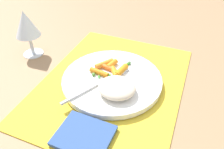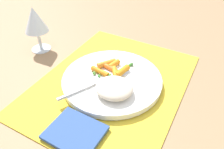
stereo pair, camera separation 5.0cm
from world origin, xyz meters
name	(u,v)px [view 2 (the right image)]	position (x,y,z in m)	size (l,w,h in m)	color
ground_plane	(112,84)	(0.00, 0.00, 0.00)	(2.40, 2.40, 0.00)	#997551
placemat	(112,83)	(0.00, 0.00, 0.00)	(0.46, 0.35, 0.01)	gold
plate	(112,80)	(0.00, 0.00, 0.01)	(0.26, 0.26, 0.02)	white
rice_mound	(114,88)	(-0.05, -0.03, 0.04)	(0.08, 0.09, 0.03)	beige
carrot_portion	(111,68)	(0.03, 0.02, 0.03)	(0.07, 0.09, 0.02)	orange
pea_scatter	(110,70)	(0.02, 0.02, 0.03)	(0.09, 0.08, 0.01)	#51B645
fork	(103,81)	(-0.02, 0.01, 0.02)	(0.18, 0.10, 0.01)	silver
wine_glass	(35,21)	(0.04, 0.28, 0.10)	(0.07, 0.07, 0.14)	silver
napkin	(75,132)	(-0.18, -0.01, 0.01)	(0.09, 0.11, 0.01)	#33518C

